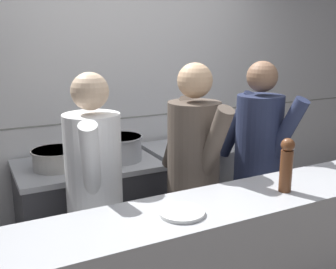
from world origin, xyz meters
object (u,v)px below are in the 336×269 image
(sauce_pot, at_px, (120,147))
(chef_line, at_px, (257,162))
(mixing_bowl_steel, at_px, (205,137))
(chefs_knife, at_px, (222,147))
(chef_head_cook, at_px, (95,194))
(pepper_mill, at_px, (286,164))
(chef_sous, at_px, (193,177))
(stock_pot, at_px, (56,158))
(oven_range, at_px, (89,216))
(plated_dish_main, at_px, (182,213))

(sauce_pot, xyz_separation_m, chef_line, (0.86, -0.63, -0.07))
(mixing_bowl_steel, bearing_deg, sauce_pot, -172.66)
(chefs_knife, height_order, chef_head_cook, chef_head_cook)
(pepper_mill, relative_size, chef_sous, 0.18)
(sauce_pot, height_order, chef_sous, chef_sous)
(stock_pot, distance_m, mixing_bowl_steel, 1.36)
(sauce_pot, xyz_separation_m, chef_head_cook, (-0.40, -0.64, -0.08))
(chefs_knife, relative_size, chef_sous, 0.19)
(oven_range, height_order, chef_sous, chef_sous)
(sauce_pot, relative_size, chef_line, 0.21)
(sauce_pot, bearing_deg, chef_line, -36.13)
(chef_line, bearing_deg, stock_pot, 135.33)
(chef_head_cook, distance_m, chef_line, 1.26)
(chef_sous, bearing_deg, chef_line, 4.78)
(chefs_knife, xyz_separation_m, chef_head_cook, (-1.30, -0.51, 0.00))
(plated_dish_main, bearing_deg, mixing_bowl_steel, 53.91)
(chef_head_cook, height_order, chef_line, chef_line)
(chef_head_cook, height_order, chef_sous, chef_sous)
(stock_pot, relative_size, mixing_bowl_steel, 1.49)
(sauce_pot, xyz_separation_m, plated_dish_main, (-0.18, -1.31, 0.02))
(chef_head_cook, xyz_separation_m, chef_line, (1.26, 0.01, 0.02))
(plated_dish_main, bearing_deg, chefs_knife, 48.05)
(plated_dish_main, height_order, chef_head_cook, chef_head_cook)
(stock_pot, height_order, chefs_knife, stock_pot)
(sauce_pot, distance_m, pepper_mill, 1.41)
(oven_range, xyz_separation_m, chef_line, (1.12, -0.68, 0.49))
(mixing_bowl_steel, xyz_separation_m, chef_line, (-0.00, -0.74, -0.02))
(stock_pot, xyz_separation_m, mixing_bowl_steel, (1.36, 0.09, -0.02))
(plated_dish_main, distance_m, chef_sous, 0.74)
(oven_range, bearing_deg, chef_line, -31.20)
(chef_sous, bearing_deg, mixing_bowl_steel, 50.35)
(sauce_pot, xyz_separation_m, mixing_bowl_steel, (0.86, 0.11, -0.04))
(mixing_bowl_steel, relative_size, chef_head_cook, 0.14)
(sauce_pot, distance_m, plated_dish_main, 1.32)
(sauce_pot, relative_size, pepper_mill, 1.19)
(plated_dish_main, bearing_deg, stock_pot, 103.46)
(mixing_bowl_steel, bearing_deg, oven_range, -176.92)
(mixing_bowl_steel, distance_m, plated_dish_main, 1.76)
(stock_pot, xyz_separation_m, sauce_pot, (0.50, -0.03, 0.03))
(sauce_pot, height_order, chef_line, chef_line)
(chefs_knife, relative_size, chef_head_cook, 0.19)
(oven_range, height_order, chefs_knife, chefs_knife)
(oven_range, xyz_separation_m, plated_dish_main, (0.08, -1.36, 0.58))
(chef_head_cook, relative_size, chef_sous, 0.98)
(oven_range, distance_m, chef_head_cook, 0.84)
(plated_dish_main, xyz_separation_m, chef_line, (1.04, 0.68, -0.09))
(mixing_bowl_steel, bearing_deg, stock_pot, -176.39)
(oven_range, distance_m, pepper_mill, 1.71)
(oven_range, bearing_deg, pepper_mill, -61.75)
(sauce_pot, relative_size, chef_sous, 0.21)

